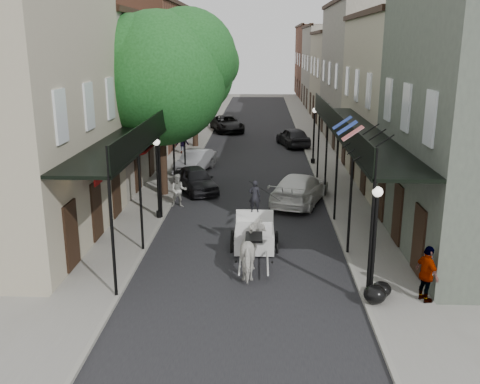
# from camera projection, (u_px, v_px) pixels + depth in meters

# --- Properties ---
(ground) EXTENTS (140.00, 140.00, 0.00)m
(ground) POSITION_uv_depth(u_px,v_px,m) (243.00, 275.00, 19.00)
(ground) COLOR gray
(ground) RESTS_ON ground
(road) EXTENTS (8.00, 90.00, 0.01)m
(road) POSITION_uv_depth(u_px,v_px,m) (253.00, 158.00, 38.24)
(road) COLOR black
(road) RESTS_ON ground
(sidewalk_left) EXTENTS (2.20, 90.00, 0.12)m
(sidewalk_left) POSITION_uv_depth(u_px,v_px,m) (183.00, 157.00, 38.43)
(sidewalk_left) COLOR gray
(sidewalk_left) RESTS_ON ground
(sidewalk_right) EXTENTS (2.20, 90.00, 0.12)m
(sidewalk_right) POSITION_uv_depth(u_px,v_px,m) (323.00, 158.00, 38.03)
(sidewalk_right) COLOR gray
(sidewalk_right) RESTS_ON ground
(building_row_left) EXTENTS (5.00, 80.00, 10.50)m
(building_row_left) POSITION_uv_depth(u_px,v_px,m) (157.00, 75.00, 46.80)
(building_row_left) COLOR #A19A81
(building_row_left) RESTS_ON ground
(building_row_right) EXTENTS (5.00, 80.00, 10.50)m
(building_row_right) POSITION_uv_depth(u_px,v_px,m) (355.00, 75.00, 46.12)
(building_row_right) COLOR gray
(building_row_right) RESTS_ON ground
(gallery_left) EXTENTS (2.20, 18.05, 4.88)m
(gallery_left) POSITION_uv_depth(u_px,v_px,m) (145.00, 130.00, 24.81)
(gallery_left) COLOR black
(gallery_left) RESTS_ON sidewalk_left
(gallery_right) EXTENTS (2.20, 18.05, 4.88)m
(gallery_right) POSITION_uv_depth(u_px,v_px,m) (353.00, 131.00, 24.43)
(gallery_right) COLOR black
(gallery_right) RESTS_ON sidewalk_right
(tree_near) EXTENTS (7.31, 6.80, 9.63)m
(tree_near) POSITION_uv_depth(u_px,v_px,m) (168.00, 73.00, 27.21)
(tree_near) COLOR #382619
(tree_near) RESTS_ON sidewalk_left
(tree_far) EXTENTS (6.45, 6.00, 8.61)m
(tree_far) POSITION_uv_depth(u_px,v_px,m) (199.00, 72.00, 40.86)
(tree_far) COLOR #382619
(tree_far) RESTS_ON sidewalk_left
(lamppost_right_near) EXTENTS (0.32, 0.32, 3.71)m
(lamppost_right_near) POSITION_uv_depth(u_px,v_px,m) (374.00, 243.00, 16.36)
(lamppost_right_near) COLOR black
(lamppost_right_near) RESTS_ON sidewalk_right
(lamppost_left) EXTENTS (0.32, 0.32, 3.71)m
(lamppost_left) POSITION_uv_depth(u_px,v_px,m) (158.00, 177.00, 24.38)
(lamppost_left) COLOR black
(lamppost_left) RESTS_ON sidewalk_left
(lamppost_right_far) EXTENTS (0.32, 0.32, 3.71)m
(lamppost_right_far) POSITION_uv_depth(u_px,v_px,m) (314.00, 135.00, 35.61)
(lamppost_right_far) COLOR black
(lamppost_right_far) RESTS_ON sidewalk_right
(horse) EXTENTS (0.99, 2.14, 1.80)m
(horse) POSITION_uv_depth(u_px,v_px,m) (254.00, 251.00, 18.80)
(horse) COLOR silver
(horse) RESTS_ON ground
(carriage) EXTENTS (1.90, 2.67, 3.02)m
(carriage) POSITION_uv_depth(u_px,v_px,m) (255.00, 218.00, 21.44)
(carriage) COLOR black
(carriage) RESTS_ON ground
(pedestrian_walking) EXTENTS (0.92, 0.76, 1.71)m
(pedestrian_walking) POSITION_uv_depth(u_px,v_px,m) (178.00, 191.00, 26.62)
(pedestrian_walking) COLOR #A0A097
(pedestrian_walking) RESTS_ON ground
(pedestrian_sidewalk_left) EXTENTS (1.16, 0.89, 1.58)m
(pedestrian_sidewalk_left) POSITION_uv_depth(u_px,v_px,m) (182.00, 143.00, 39.18)
(pedestrian_sidewalk_left) COLOR gray
(pedestrian_sidewalk_left) RESTS_ON sidewalk_left
(pedestrian_sidewalk_right) EXTENTS (0.77, 1.16, 1.83)m
(pedestrian_sidewalk_right) POSITION_uv_depth(u_px,v_px,m) (427.00, 274.00, 16.56)
(pedestrian_sidewalk_right) COLOR gray
(pedestrian_sidewalk_right) RESTS_ON sidewalk_right
(car_left_near) EXTENTS (3.15, 4.38, 1.38)m
(car_left_near) POSITION_uv_depth(u_px,v_px,m) (196.00, 179.00, 29.46)
(car_left_near) COLOR black
(car_left_near) RESTS_ON ground
(car_left_mid) EXTENTS (2.45, 4.41, 1.38)m
(car_left_mid) POSITION_uv_depth(u_px,v_px,m) (195.00, 161.00, 34.05)
(car_left_mid) COLOR #9E9EA3
(car_left_mid) RESTS_ON ground
(car_left_far) EXTENTS (3.78, 5.75, 1.47)m
(car_left_far) POSITION_uv_depth(u_px,v_px,m) (227.00, 124.00, 49.57)
(car_left_far) COLOR black
(car_left_far) RESTS_ON ground
(car_right_near) EXTENTS (3.69, 5.64, 1.52)m
(car_right_near) POSITION_uv_depth(u_px,v_px,m) (300.00, 189.00, 27.35)
(car_right_near) COLOR white
(car_right_near) RESTS_ON ground
(car_right_far) EXTENTS (2.88, 4.81, 1.53)m
(car_right_far) POSITION_uv_depth(u_px,v_px,m) (293.00, 137.00, 42.43)
(car_right_far) COLOR black
(car_right_far) RESTS_ON ground
(trash_bags) EXTENTS (0.96, 1.11, 0.60)m
(trash_bags) POSITION_uv_depth(u_px,v_px,m) (378.00, 292.00, 16.77)
(trash_bags) COLOR black
(trash_bags) RESTS_ON sidewalk_right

